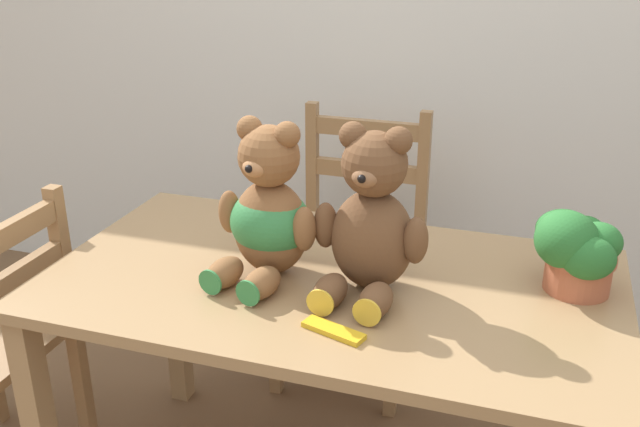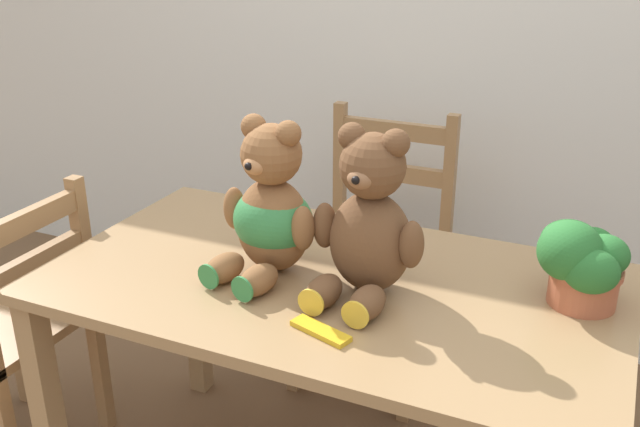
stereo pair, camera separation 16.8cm
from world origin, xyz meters
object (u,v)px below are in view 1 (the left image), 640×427
teddy_bear_right (371,222)px  chocolate_bar (333,331)px  potted_plant (576,248)px  wooden_chair_behind (354,253)px  teddy_bear_left (268,214)px

teddy_bear_right → chocolate_bar: size_ratio=2.80×
teddy_bear_right → potted_plant: size_ratio=1.97×
teddy_bear_right → chocolate_bar: bearing=89.3°
wooden_chair_behind → teddy_bear_right: teddy_bear_right is taller
potted_plant → chocolate_bar: size_ratio=1.42×
teddy_bear_right → wooden_chair_behind: bearing=-67.3°
teddy_bear_left → chocolate_bar: (0.23, -0.22, -0.15)m
potted_plant → teddy_bear_left: bearing=-169.3°
chocolate_bar → wooden_chair_behind: bearing=102.7°
teddy_bear_left → teddy_bear_right: bearing=-169.6°
wooden_chair_behind → potted_plant: bearing=138.7°
wooden_chair_behind → chocolate_bar: (0.22, -0.97, 0.29)m
wooden_chair_behind → potted_plant: wooden_chair_behind is taller
teddy_bear_left → chocolate_bar: teddy_bear_left is taller
wooden_chair_behind → teddy_bear_left: (-0.02, -0.75, 0.44)m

